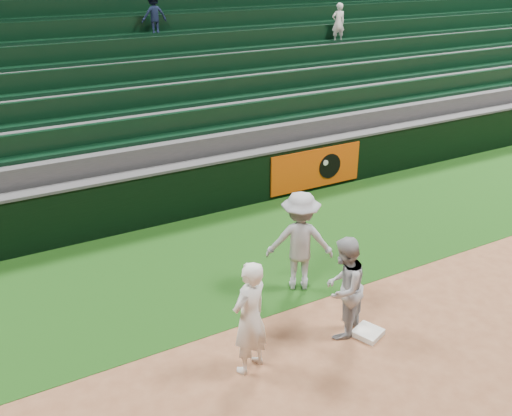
{
  "coord_description": "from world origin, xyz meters",
  "views": [
    {
      "loc": [
        -4.8,
        -5.84,
        5.51
      ],
      "look_at": [
        -0.23,
        2.3,
        1.3
      ],
      "focal_mm": 40.0,
      "sensor_mm": 36.0,
      "label": 1
    }
  ],
  "objects_px": {
    "first_base": "(368,333)",
    "base_coach": "(300,241)",
    "first_baseman": "(250,318)",
    "baserunner": "(344,288)"
  },
  "relations": [
    {
      "from": "first_base",
      "to": "base_coach",
      "type": "height_order",
      "value": "base_coach"
    },
    {
      "from": "first_baseman",
      "to": "base_coach",
      "type": "relative_size",
      "value": 0.96
    },
    {
      "from": "first_base",
      "to": "first_baseman",
      "type": "relative_size",
      "value": 0.23
    },
    {
      "from": "base_coach",
      "to": "first_base",
      "type": "bearing_deg",
      "value": 125.73
    },
    {
      "from": "first_base",
      "to": "base_coach",
      "type": "bearing_deg",
      "value": 95.52
    },
    {
      "from": "baserunner",
      "to": "base_coach",
      "type": "height_order",
      "value": "base_coach"
    },
    {
      "from": "first_baseman",
      "to": "baserunner",
      "type": "bearing_deg",
      "value": 161.12
    },
    {
      "from": "first_baseman",
      "to": "baserunner",
      "type": "height_order",
      "value": "first_baseman"
    },
    {
      "from": "first_base",
      "to": "baserunner",
      "type": "relative_size",
      "value": 0.24
    },
    {
      "from": "first_base",
      "to": "base_coach",
      "type": "relative_size",
      "value": 0.22
    }
  ]
}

